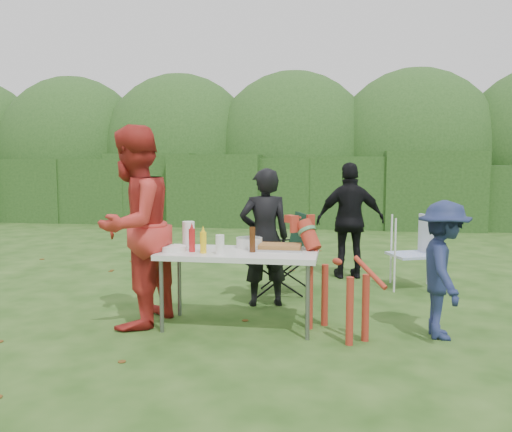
# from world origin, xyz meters

# --- Properties ---
(ground) EXTENTS (80.00, 80.00, 0.00)m
(ground) POSITION_xyz_m (0.00, 0.00, 0.00)
(ground) COLOR #1E4211
(hedge_row) EXTENTS (22.00, 1.40, 1.70)m
(hedge_row) POSITION_xyz_m (0.00, 8.00, 0.85)
(hedge_row) COLOR #23471C
(hedge_row) RESTS_ON ground
(shrub_backdrop) EXTENTS (20.00, 2.60, 3.20)m
(shrub_backdrop) POSITION_xyz_m (0.00, 9.60, 1.60)
(shrub_backdrop) COLOR #3D6628
(shrub_backdrop) RESTS_ON ground
(folding_table) EXTENTS (1.50, 0.70, 0.74)m
(folding_table) POSITION_xyz_m (0.37, -0.14, 0.69)
(folding_table) COLOR silver
(folding_table) RESTS_ON ground
(person_cook) EXTENTS (0.64, 0.51, 1.52)m
(person_cook) POSITION_xyz_m (0.50, 0.68, 0.76)
(person_cook) COLOR black
(person_cook) RESTS_ON ground
(person_red_jacket) EXTENTS (0.90, 1.06, 1.94)m
(person_red_jacket) POSITION_xyz_m (-0.64, -0.24, 0.97)
(person_red_jacket) COLOR red
(person_red_jacket) RESTS_ON ground
(person_black_puffy) EXTENTS (0.98, 0.56, 1.58)m
(person_black_puffy) POSITION_xyz_m (1.45, 2.25, 0.79)
(person_black_puffy) COLOR black
(person_black_puffy) RESTS_ON ground
(child) EXTENTS (0.48, 0.82, 1.25)m
(child) POSITION_xyz_m (2.25, -0.15, 0.62)
(child) COLOR navy
(child) RESTS_ON ground
(dog) EXTENTS (1.07, 1.10, 1.04)m
(dog) POSITION_xyz_m (1.30, -0.23, 0.52)
(dog) COLOR #A4301F
(dog) RESTS_ON ground
(camping_chair) EXTENTS (0.80, 0.80, 0.98)m
(camping_chair) POSITION_xyz_m (0.63, 1.23, 0.49)
(camping_chair) COLOR #113021
(camping_chair) RESTS_ON ground
(lawn_chair) EXTENTS (0.71, 0.71, 0.93)m
(lawn_chair) POSITION_xyz_m (2.21, 1.76, 0.46)
(lawn_chair) COLOR #5F80D7
(lawn_chair) RESTS_ON ground
(food_tray) EXTENTS (0.45, 0.30, 0.02)m
(food_tray) POSITION_xyz_m (0.75, 0.00, 0.75)
(food_tray) COLOR #B7B7BA
(food_tray) RESTS_ON folding_table
(focaccia_bread) EXTENTS (0.40, 0.26, 0.04)m
(focaccia_bread) POSITION_xyz_m (0.75, 0.00, 0.78)
(focaccia_bread) COLOR #9F6934
(focaccia_bread) RESTS_ON food_tray
(mustard_bottle) EXTENTS (0.06, 0.06, 0.20)m
(mustard_bottle) POSITION_xyz_m (0.06, -0.29, 0.84)
(mustard_bottle) COLOR yellow
(mustard_bottle) RESTS_ON folding_table
(ketchup_bottle) EXTENTS (0.06, 0.06, 0.22)m
(ketchup_bottle) POSITION_xyz_m (-0.06, -0.24, 0.85)
(ketchup_bottle) COLOR red
(ketchup_bottle) RESTS_ON folding_table
(beer_bottle) EXTENTS (0.06, 0.06, 0.24)m
(beer_bottle) POSITION_xyz_m (0.50, -0.16, 0.86)
(beer_bottle) COLOR #47230F
(beer_bottle) RESTS_ON folding_table
(paper_towel_roll) EXTENTS (0.12, 0.12, 0.26)m
(paper_towel_roll) POSITION_xyz_m (-0.17, 0.01, 0.87)
(paper_towel_roll) COLOR white
(paper_towel_roll) RESTS_ON folding_table
(cup_stack) EXTENTS (0.08, 0.08, 0.18)m
(cup_stack) POSITION_xyz_m (0.23, -0.32, 0.83)
(cup_stack) COLOR white
(cup_stack) RESTS_ON folding_table
(pasta_bowl) EXTENTS (0.26, 0.26, 0.10)m
(pasta_bowl) POSITION_xyz_m (0.43, 0.10, 0.79)
(pasta_bowl) COLOR silver
(pasta_bowl) RESTS_ON folding_table
(plate_stack) EXTENTS (0.24, 0.24, 0.05)m
(plate_stack) POSITION_xyz_m (-0.24, -0.24, 0.77)
(plate_stack) COLOR white
(plate_stack) RESTS_ON folding_table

